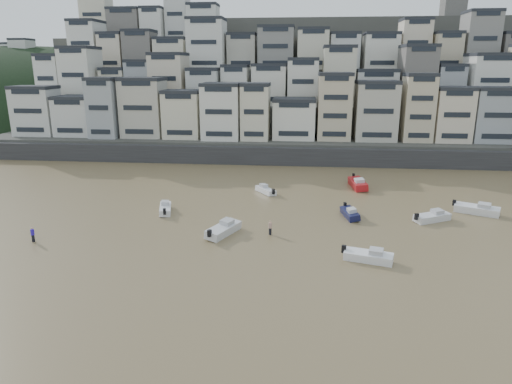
# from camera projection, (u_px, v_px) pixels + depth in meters

# --- Properties ---
(ground) EXTENTS (400.00, 400.00, 0.00)m
(ground) POSITION_uv_depth(u_px,v_px,m) (91.00, 372.00, 29.59)
(ground) COLOR olive
(ground) RESTS_ON ground
(harbor_wall) EXTENTS (140.00, 3.00, 3.50)m
(harbor_wall) POSITION_uv_depth(u_px,v_px,m) (285.00, 156.00, 90.39)
(harbor_wall) COLOR #38383A
(harbor_wall) RESTS_ON ground
(hillside) EXTENTS (141.04, 66.00, 50.00)m
(hillside) POSITION_uv_depth(u_px,v_px,m) (309.00, 88.00, 125.03)
(hillside) COLOR #4C4C47
(hillside) RESTS_ON ground
(headland) EXTENTS (216.00, 135.00, 53.33)m
(headland) POSITION_uv_depth(u_px,v_px,m) (8.00, 118.00, 168.17)
(headland) COLOR black
(headland) RESTS_ON ground
(boat_f) EXTENTS (2.87, 5.26, 1.36)m
(boat_f) POSITION_uv_depth(u_px,v_px,m) (165.00, 207.00, 61.40)
(boat_f) COLOR white
(boat_f) RESTS_ON ground
(boat_e) EXTENTS (2.55, 5.12, 1.34)m
(boat_e) POSITION_uv_depth(u_px,v_px,m) (350.00, 212.00, 59.39)
(boat_e) COLOR #12153B
(boat_e) RESTS_ON ground
(boat_i) EXTENTS (2.99, 6.90, 1.82)m
(boat_i) POSITION_uv_depth(u_px,v_px,m) (358.00, 182.00, 73.61)
(boat_i) COLOR #A91419
(boat_i) RESTS_ON ground
(boat_h) EXTENTS (3.98, 4.71, 1.28)m
(boat_h) POSITION_uv_depth(u_px,v_px,m) (266.00, 189.00, 70.49)
(boat_h) COLOR white
(boat_h) RESTS_ON ground
(boat_c) EXTENTS (4.15, 6.24, 1.62)m
(boat_c) POSITION_uv_depth(u_px,v_px,m) (223.00, 228.00, 53.33)
(boat_c) COLOR silver
(boat_c) RESTS_ON ground
(boat_b) EXTENTS (5.58, 3.12, 1.45)m
(boat_b) POSITION_uv_depth(u_px,v_px,m) (369.00, 255.00, 46.04)
(boat_b) COLOR white
(boat_b) RESTS_ON ground
(boat_g) EXTENTS (6.32, 4.42, 1.65)m
(boat_g) POSITION_uv_depth(u_px,v_px,m) (477.00, 208.00, 60.72)
(boat_g) COLOR silver
(boat_g) RESTS_ON ground
(boat_d) EXTENTS (5.59, 4.15, 1.48)m
(boat_d) POSITION_uv_depth(u_px,v_px,m) (432.00, 216.00, 57.87)
(boat_d) COLOR silver
(boat_d) RESTS_ON ground
(person_blue) EXTENTS (0.44, 0.44, 1.74)m
(person_blue) POSITION_uv_depth(u_px,v_px,m) (33.00, 234.00, 51.10)
(person_blue) COLOR #2D19BF
(person_blue) RESTS_ON ground
(person_pink) EXTENTS (0.44, 0.44, 1.74)m
(person_pink) POSITION_uv_depth(u_px,v_px,m) (270.00, 228.00, 53.24)
(person_pink) COLOR tan
(person_pink) RESTS_ON ground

